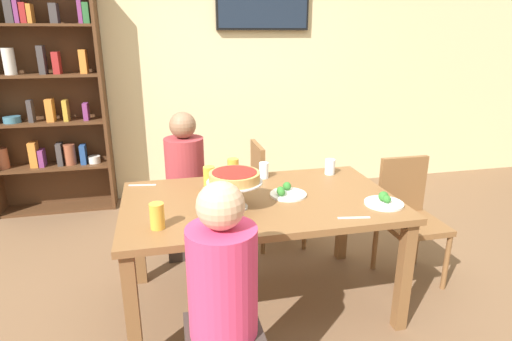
{
  "coord_description": "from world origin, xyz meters",
  "views": [
    {
      "loc": [
        -0.56,
        -2.34,
        1.71
      ],
      "look_at": [
        0.0,
        0.1,
        0.89
      ],
      "focal_mm": 29.67,
      "sensor_mm": 36.0,
      "label": 1
    }
  ],
  "objects_px": {
    "diner_near_left": "(224,323)",
    "beer_glass_amber_spare": "(233,170)",
    "salad_plate_near_diner": "(286,193)",
    "water_glass_clear_spare": "(214,215)",
    "chair_far_right": "(270,189)",
    "water_glass_clear_far": "(264,170)",
    "diner_far_left": "(186,195)",
    "bookshelf": "(43,96)",
    "salad_plate_far_diner": "(384,201)",
    "dining_table": "(260,211)",
    "deep_dish_pizza_stand": "(235,179)",
    "beer_glass_amber_tall": "(157,216)",
    "chair_head_east": "(408,213)",
    "beer_glass_amber_short": "(209,179)",
    "cutlery_knife_near": "(354,218)",
    "water_glass_clear_near": "(330,167)",
    "cutlery_fork_near": "(142,185)"
  },
  "relations": [
    {
      "from": "diner_near_left",
      "to": "deep_dish_pizza_stand",
      "type": "xyz_separation_m",
      "value": [
        0.18,
        0.68,
        0.43
      ]
    },
    {
      "from": "bookshelf",
      "to": "salad_plate_near_diner",
      "type": "height_order",
      "value": "bookshelf"
    },
    {
      "from": "water_glass_clear_near",
      "to": "dining_table",
      "type": "bearing_deg",
      "value": -149.73
    },
    {
      "from": "dining_table",
      "to": "beer_glass_amber_tall",
      "type": "relative_size",
      "value": 12.01
    },
    {
      "from": "chair_head_east",
      "to": "salad_plate_far_diner",
      "type": "distance_m",
      "value": 0.61
    },
    {
      "from": "beer_glass_amber_spare",
      "to": "diner_near_left",
      "type": "bearing_deg",
      "value": -102.31
    },
    {
      "from": "beer_glass_amber_short",
      "to": "water_glass_clear_far",
      "type": "distance_m",
      "value": 0.43
    },
    {
      "from": "beer_glass_amber_tall",
      "to": "beer_glass_amber_spare",
      "type": "bearing_deg",
      "value": 51.19
    },
    {
      "from": "salad_plate_far_diner",
      "to": "cutlery_fork_near",
      "type": "height_order",
      "value": "salad_plate_far_diner"
    },
    {
      "from": "diner_near_left",
      "to": "deep_dish_pizza_stand",
      "type": "distance_m",
      "value": 0.82
    },
    {
      "from": "water_glass_clear_far",
      "to": "diner_far_left",
      "type": "bearing_deg",
      "value": 140.02
    },
    {
      "from": "dining_table",
      "to": "water_glass_clear_far",
      "type": "relative_size",
      "value": 14.92
    },
    {
      "from": "bookshelf",
      "to": "deep_dish_pizza_stand",
      "type": "height_order",
      "value": "bookshelf"
    },
    {
      "from": "diner_far_left",
      "to": "water_glass_clear_spare",
      "type": "xyz_separation_m",
      "value": [
        0.08,
        -1.08,
        0.29
      ]
    },
    {
      "from": "salad_plate_near_diner",
      "to": "cutlery_fork_near",
      "type": "relative_size",
      "value": 1.27
    },
    {
      "from": "beer_glass_amber_short",
      "to": "dining_table",
      "type": "bearing_deg",
      "value": -36.34
    },
    {
      "from": "diner_far_left",
      "to": "water_glass_clear_near",
      "type": "bearing_deg",
      "value": 65.42
    },
    {
      "from": "chair_far_right",
      "to": "beer_glass_amber_spare",
      "type": "xyz_separation_m",
      "value": [
        -0.39,
        -0.45,
        0.33
      ]
    },
    {
      "from": "dining_table",
      "to": "water_glass_clear_spare",
      "type": "bearing_deg",
      "value": -138.79
    },
    {
      "from": "bookshelf",
      "to": "chair_head_east",
      "type": "relative_size",
      "value": 2.54
    },
    {
      "from": "diner_near_left",
      "to": "water_glass_clear_far",
      "type": "distance_m",
      "value": 1.29
    },
    {
      "from": "cutlery_knife_near",
      "to": "chair_far_right",
      "type": "bearing_deg",
      "value": 107.11
    },
    {
      "from": "chair_far_right",
      "to": "water_glass_clear_spare",
      "type": "distance_m",
      "value": 1.27
    },
    {
      "from": "cutlery_knife_near",
      "to": "water_glass_clear_spare",
      "type": "bearing_deg",
      "value": -178.99
    },
    {
      "from": "bookshelf",
      "to": "salad_plate_far_diner",
      "type": "height_order",
      "value": "bookshelf"
    },
    {
      "from": "salad_plate_near_diner",
      "to": "cutlery_knife_near",
      "type": "distance_m",
      "value": 0.49
    },
    {
      "from": "salad_plate_near_diner",
      "to": "water_glass_clear_spare",
      "type": "height_order",
      "value": "water_glass_clear_spare"
    },
    {
      "from": "beer_glass_amber_short",
      "to": "cutlery_knife_near",
      "type": "height_order",
      "value": "beer_glass_amber_short"
    },
    {
      "from": "beer_glass_amber_short",
      "to": "bookshelf",
      "type": "bearing_deg",
      "value": 126.56
    },
    {
      "from": "diner_far_left",
      "to": "chair_far_right",
      "type": "relative_size",
      "value": 1.32
    },
    {
      "from": "deep_dish_pizza_stand",
      "to": "diner_near_left",
      "type": "bearing_deg",
      "value": -104.63
    },
    {
      "from": "deep_dish_pizza_stand",
      "to": "beer_glass_amber_tall",
      "type": "distance_m",
      "value": 0.48
    },
    {
      "from": "deep_dish_pizza_stand",
      "to": "water_glass_clear_near",
      "type": "distance_m",
      "value": 0.91
    },
    {
      "from": "chair_far_right",
      "to": "deep_dish_pizza_stand",
      "type": "relative_size",
      "value": 2.72
    },
    {
      "from": "chair_far_right",
      "to": "beer_glass_amber_spare",
      "type": "distance_m",
      "value": 0.68
    },
    {
      "from": "salad_plate_near_diner",
      "to": "beer_glass_amber_spare",
      "type": "bearing_deg",
      "value": 129.18
    },
    {
      "from": "bookshelf",
      "to": "cutlery_fork_near",
      "type": "distance_m",
      "value": 1.89
    },
    {
      "from": "water_glass_clear_near",
      "to": "chair_head_east",
      "type": "bearing_deg",
      "value": -25.24
    },
    {
      "from": "chair_head_east",
      "to": "beer_glass_amber_spare",
      "type": "relative_size",
      "value": 5.45
    },
    {
      "from": "cutlery_fork_near",
      "to": "cutlery_knife_near",
      "type": "xyz_separation_m",
      "value": [
        1.14,
        -0.8,
        0.0
      ]
    },
    {
      "from": "chair_head_east",
      "to": "cutlery_knife_near",
      "type": "distance_m",
      "value": 0.88
    },
    {
      "from": "beer_glass_amber_spare",
      "to": "water_glass_clear_spare",
      "type": "relative_size",
      "value": 1.75
    },
    {
      "from": "bookshelf",
      "to": "water_glass_clear_far",
      "type": "distance_m",
      "value": 2.42
    },
    {
      "from": "diner_near_left",
      "to": "beer_glass_amber_spare",
      "type": "height_order",
      "value": "diner_near_left"
    },
    {
      "from": "bookshelf",
      "to": "cutlery_knife_near",
      "type": "xyz_separation_m",
      "value": [
        2.06,
        -2.41,
        -0.39
      ]
    },
    {
      "from": "water_glass_clear_far",
      "to": "water_glass_clear_spare",
      "type": "height_order",
      "value": "water_glass_clear_far"
    },
    {
      "from": "deep_dish_pizza_stand",
      "to": "cutlery_knife_near",
      "type": "distance_m",
      "value": 0.7
    },
    {
      "from": "salad_plate_far_diner",
      "to": "beer_glass_amber_spare",
      "type": "distance_m",
      "value": 1.0
    },
    {
      "from": "beer_glass_amber_tall",
      "to": "water_glass_clear_far",
      "type": "xyz_separation_m",
      "value": [
        0.73,
        0.65,
        -0.01
      ]
    },
    {
      "from": "chair_far_right",
      "to": "beer_glass_amber_spare",
      "type": "bearing_deg",
      "value": -40.72
    }
  ]
}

